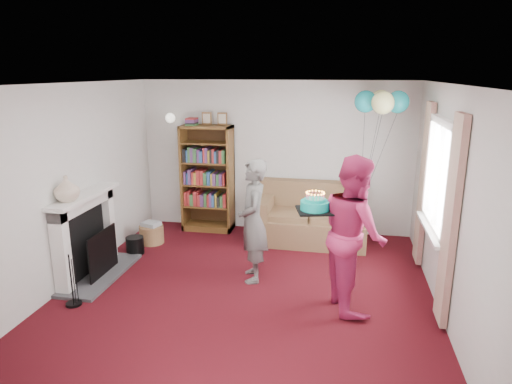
% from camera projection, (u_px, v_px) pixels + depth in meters
% --- Properties ---
extents(ground, '(5.00, 5.00, 0.00)m').
position_uv_depth(ground, '(244.00, 296.00, 5.52)').
color(ground, '#34070D').
rests_on(ground, ground).
extents(wall_back, '(4.50, 0.02, 2.50)m').
position_uv_depth(wall_back, '(275.00, 157.00, 7.58)').
color(wall_back, silver).
rests_on(wall_back, ground).
extents(wall_left, '(0.02, 5.00, 2.50)m').
position_uv_depth(wall_left, '(64.00, 187.00, 5.60)').
color(wall_left, silver).
rests_on(wall_left, ground).
extents(wall_right, '(0.02, 5.00, 2.50)m').
position_uv_depth(wall_right, '(453.00, 207.00, 4.79)').
color(wall_right, silver).
rests_on(wall_right, ground).
extents(ceiling, '(4.50, 5.00, 0.01)m').
position_uv_depth(ceiling, '(242.00, 84.00, 4.88)').
color(ceiling, white).
rests_on(ceiling, wall_back).
extents(fireplace, '(0.55, 1.80, 1.12)m').
position_uv_depth(fireplace, '(90.00, 239.00, 5.94)').
color(fireplace, '#3F3F42').
rests_on(fireplace, ground).
extents(window_bay, '(0.14, 2.02, 2.20)m').
position_uv_depth(window_bay, '(436.00, 196.00, 5.38)').
color(window_bay, white).
rests_on(window_bay, ground).
extents(wall_sconce, '(0.16, 0.23, 0.16)m').
position_uv_depth(wall_sconce, '(170.00, 118.00, 7.59)').
color(wall_sconce, gold).
rests_on(wall_sconce, ground).
extents(bookcase, '(0.84, 0.42, 1.99)m').
position_uv_depth(bookcase, '(208.00, 179.00, 7.68)').
color(bookcase, '#472B14').
rests_on(bookcase, ground).
extents(sofa, '(1.72, 0.91, 0.91)m').
position_uv_depth(sofa, '(311.00, 219.00, 7.28)').
color(sofa, olive).
rests_on(sofa, ground).
extents(wicker_basket, '(0.38, 0.38, 0.34)m').
position_uv_depth(wicker_basket, '(152.00, 234.00, 7.19)').
color(wicker_basket, olive).
rests_on(wicker_basket, ground).
extents(person_striped, '(0.52, 0.66, 1.59)m').
position_uv_depth(person_striped, '(253.00, 221.00, 5.78)').
color(person_striped, black).
rests_on(person_striped, ground).
extents(person_magenta, '(0.90, 1.03, 1.77)m').
position_uv_depth(person_magenta, '(354.00, 233.00, 5.09)').
color(person_magenta, '#B12354').
rests_on(person_magenta, ground).
extents(birthday_cake, '(0.39, 0.39, 0.22)m').
position_uv_depth(birthday_cake, '(315.00, 206.00, 5.08)').
color(birthday_cake, black).
rests_on(birthday_cake, ground).
extents(balloons, '(0.75, 0.75, 1.71)m').
position_uv_depth(balloons, '(382.00, 102.00, 6.38)').
color(balloons, '#3F3F3F').
rests_on(balloons, ground).
extents(mantel_vase, '(0.38, 0.38, 0.31)m').
position_uv_depth(mantel_vase, '(67.00, 189.00, 5.43)').
color(mantel_vase, beige).
rests_on(mantel_vase, fireplace).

